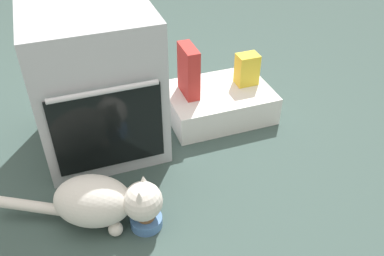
% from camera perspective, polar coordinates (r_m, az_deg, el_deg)
% --- Properties ---
extents(ground, '(8.00, 8.00, 0.00)m').
position_cam_1_polar(ground, '(2.00, -8.09, -7.75)').
color(ground, '#384C47').
extents(oven, '(0.58, 0.62, 0.73)m').
position_cam_1_polar(oven, '(2.08, -13.10, 6.27)').
color(oven, '#B7BABF').
rests_on(oven, ground).
extents(pantry_cabinet, '(0.58, 0.41, 0.17)m').
position_cam_1_polar(pantry_cabinet, '(2.38, 3.62, 3.53)').
color(pantry_cabinet, white).
rests_on(pantry_cabinet, ground).
extents(food_bowl, '(0.14, 0.14, 0.08)m').
position_cam_1_polar(food_bowl, '(1.81, -6.15, -12.46)').
color(food_bowl, '#4C7AB7').
rests_on(food_bowl, ground).
extents(cat, '(0.66, 0.36, 0.24)m').
position_cam_1_polar(cat, '(1.77, -12.17, -9.83)').
color(cat, silver).
rests_on(cat, ground).
extents(cereal_box, '(0.07, 0.18, 0.28)m').
position_cam_1_polar(cereal_box, '(2.24, -0.46, 7.85)').
color(cereal_box, '#B72D28').
rests_on(cereal_box, pantry_cabinet).
extents(snack_bag, '(0.12, 0.09, 0.18)m').
position_cam_1_polar(snack_bag, '(2.37, 7.57, 8.01)').
color(snack_bag, yellow).
rests_on(snack_bag, pantry_cabinet).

